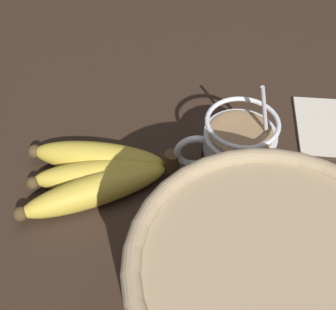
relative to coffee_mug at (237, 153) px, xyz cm
name	(u,v)px	position (x,y,z in cm)	size (l,w,h in cm)	color
table	(216,189)	(2.46, 1.34, -5.56)	(138.93, 138.93, 2.82)	#332319
coffee_mug	(237,153)	(0.00, 0.00, 0.00)	(13.14, 9.43, 15.18)	silver
banana_bunch	(98,173)	(18.20, 0.40, -2.07)	(20.89, 14.34, 4.47)	#4C381E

